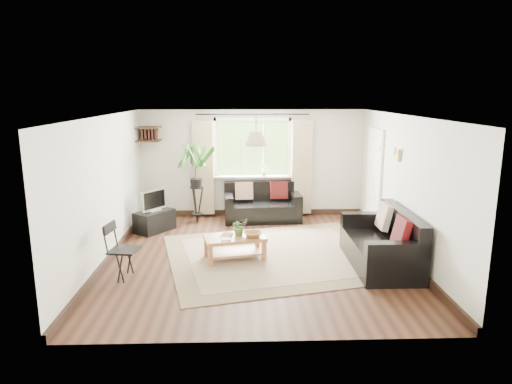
{
  "coord_description": "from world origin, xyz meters",
  "views": [
    {
      "loc": [
        -0.26,
        -7.44,
        2.77
      ],
      "look_at": [
        0.0,
        0.4,
        1.05
      ],
      "focal_mm": 32.0,
      "sensor_mm": 36.0,
      "label": 1
    }
  ],
  "objects_px": {
    "tv_stand": "(155,221)",
    "palm_stand": "(196,184)",
    "sofa_right": "(380,240)",
    "folding_chair": "(124,251)",
    "sofa_back": "(262,203)",
    "coffee_table": "(235,248)"
  },
  "relations": [
    {
      "from": "palm_stand",
      "to": "sofa_right",
      "type": "bearing_deg",
      "value": -39.59
    },
    {
      "from": "coffee_table",
      "to": "folding_chair",
      "type": "xyz_separation_m",
      "value": [
        -1.65,
        -0.73,
        0.23
      ]
    },
    {
      "from": "sofa_back",
      "to": "coffee_table",
      "type": "height_order",
      "value": "sofa_back"
    },
    {
      "from": "coffee_table",
      "to": "tv_stand",
      "type": "xyz_separation_m",
      "value": [
        -1.65,
        1.68,
        0.01
      ]
    },
    {
      "from": "folding_chair",
      "to": "coffee_table",
      "type": "bearing_deg",
      "value": -57.49
    },
    {
      "from": "sofa_right",
      "to": "palm_stand",
      "type": "xyz_separation_m",
      "value": [
        -3.2,
        2.65,
        0.42
      ]
    },
    {
      "from": "sofa_right",
      "to": "palm_stand",
      "type": "bearing_deg",
      "value": -129.26
    },
    {
      "from": "coffee_table",
      "to": "palm_stand",
      "type": "bearing_deg",
      "value": 110.19
    },
    {
      "from": "coffee_table",
      "to": "palm_stand",
      "type": "distance_m",
      "value": 2.54
    },
    {
      "from": "sofa_back",
      "to": "tv_stand",
      "type": "bearing_deg",
      "value": -165.17
    },
    {
      "from": "tv_stand",
      "to": "folding_chair",
      "type": "xyz_separation_m",
      "value": [
        -0.0,
        -2.41,
        0.22
      ]
    },
    {
      "from": "coffee_table",
      "to": "tv_stand",
      "type": "distance_m",
      "value": 2.35
    },
    {
      "from": "coffee_table",
      "to": "folding_chair",
      "type": "bearing_deg",
      "value": -156.09
    },
    {
      "from": "sofa_right",
      "to": "coffee_table",
      "type": "distance_m",
      "value": 2.39
    },
    {
      "from": "palm_stand",
      "to": "folding_chair",
      "type": "bearing_deg",
      "value": -104.88
    },
    {
      "from": "tv_stand",
      "to": "palm_stand",
      "type": "xyz_separation_m",
      "value": [
        0.8,
        0.62,
        0.64
      ]
    },
    {
      "from": "sofa_right",
      "to": "coffee_table",
      "type": "relative_size",
      "value": 1.83
    },
    {
      "from": "coffee_table",
      "to": "folding_chair",
      "type": "distance_m",
      "value": 1.82
    },
    {
      "from": "palm_stand",
      "to": "coffee_table",
      "type": "bearing_deg",
      "value": -69.81
    },
    {
      "from": "sofa_back",
      "to": "folding_chair",
      "type": "distance_m",
      "value": 3.86
    },
    {
      "from": "sofa_right",
      "to": "palm_stand",
      "type": "distance_m",
      "value": 4.18
    },
    {
      "from": "sofa_right",
      "to": "folding_chair",
      "type": "relative_size",
      "value": 2.13
    }
  ]
}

